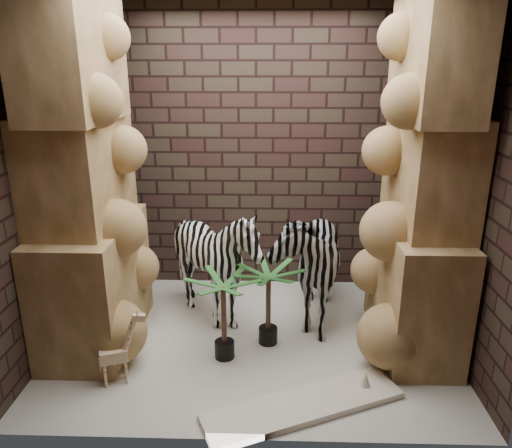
{
  "coord_description": "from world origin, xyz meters",
  "views": [
    {
      "loc": [
        0.16,
        -3.9,
        2.43
      ],
      "look_at": [
        0.03,
        0.15,
        1.07
      ],
      "focal_mm": 34.27,
      "sensor_mm": 36.0,
      "label": 1
    }
  ],
  "objects_px": {
    "zebra_left": "(216,269)",
    "surfboard": "(304,406)",
    "zebra_right": "(306,249)",
    "giraffe_toy": "(113,349)",
    "palm_back": "(224,318)",
    "palm_front": "(268,305)"
  },
  "relations": [
    {
      "from": "zebra_left",
      "to": "giraffe_toy",
      "type": "height_order",
      "value": "zebra_left"
    },
    {
      "from": "palm_front",
      "to": "surfboard",
      "type": "relative_size",
      "value": 0.49
    },
    {
      "from": "giraffe_toy",
      "to": "palm_back",
      "type": "distance_m",
      "value": 0.91
    },
    {
      "from": "zebra_left",
      "to": "palm_front",
      "type": "bearing_deg",
      "value": -33.22
    },
    {
      "from": "giraffe_toy",
      "to": "palm_front",
      "type": "relative_size",
      "value": 0.83
    },
    {
      "from": "zebra_left",
      "to": "surfboard",
      "type": "relative_size",
      "value": 0.81
    },
    {
      "from": "surfboard",
      "to": "zebra_left",
      "type": "bearing_deg",
      "value": 97.49
    },
    {
      "from": "zebra_left",
      "to": "surfboard",
      "type": "xyz_separation_m",
      "value": [
        0.76,
        -1.25,
        -0.53
      ]
    },
    {
      "from": "zebra_left",
      "to": "palm_back",
      "type": "relative_size",
      "value": 1.61
    },
    {
      "from": "zebra_left",
      "to": "zebra_right",
      "type": "bearing_deg",
      "value": 12.6
    },
    {
      "from": "palm_back",
      "to": "surfboard",
      "type": "xyz_separation_m",
      "value": [
        0.64,
        -0.64,
        -0.35
      ]
    },
    {
      "from": "zebra_left",
      "to": "surfboard",
      "type": "bearing_deg",
      "value": -55.04
    },
    {
      "from": "palm_front",
      "to": "palm_back",
      "type": "distance_m",
      "value": 0.44
    },
    {
      "from": "palm_front",
      "to": "giraffe_toy",
      "type": "bearing_deg",
      "value": -152.59
    },
    {
      "from": "zebra_right",
      "to": "giraffe_toy",
      "type": "distance_m",
      "value": 1.96
    },
    {
      "from": "palm_back",
      "to": "zebra_left",
      "type": "bearing_deg",
      "value": 101.4
    },
    {
      "from": "zebra_left",
      "to": "giraffe_toy",
      "type": "relative_size",
      "value": 1.97
    },
    {
      "from": "palm_back",
      "to": "surfboard",
      "type": "relative_size",
      "value": 0.5
    },
    {
      "from": "zebra_left",
      "to": "palm_back",
      "type": "distance_m",
      "value": 0.65
    },
    {
      "from": "zebra_right",
      "to": "palm_back",
      "type": "distance_m",
      "value": 1.09
    },
    {
      "from": "zebra_right",
      "to": "palm_back",
      "type": "relative_size",
      "value": 1.87
    },
    {
      "from": "zebra_right",
      "to": "zebra_left",
      "type": "xyz_separation_m",
      "value": [
        -0.85,
        -0.13,
        -0.15
      ]
    }
  ]
}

